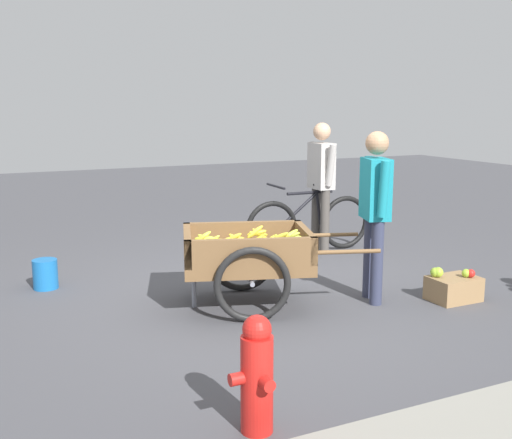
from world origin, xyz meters
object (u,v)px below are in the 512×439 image
object	(u,v)px
fruit_cart	(247,257)
apple_crate	(453,288)
vendor_person	(375,202)
plastic_bucket	(45,274)
cyclist_person	(321,176)
bicycle	(309,224)
fire_hydrant	(257,374)

from	to	relation	value
fruit_cart	apple_crate	xyz separation A→B (m)	(-1.76, 0.68, -0.32)
vendor_person	plastic_bucket	distance (m)	3.23
fruit_cart	cyclist_person	size ratio (longest dim) A/B	1.16
bicycle	cyclist_person	distance (m)	0.59
plastic_bucket	fire_hydrant	bearing A→B (deg)	101.88
vendor_person	apple_crate	bearing A→B (deg)	154.80
bicycle	vendor_person	bearing A→B (deg)	77.17
vendor_person	fruit_cart	bearing A→B (deg)	-18.65
apple_crate	fruit_cart	bearing A→B (deg)	-21.23
bicycle	fire_hydrant	world-z (taller)	bicycle
fruit_cart	fire_hydrant	size ratio (longest dim) A/B	2.70
cyclist_person	plastic_bucket	bearing A→B (deg)	3.20
vendor_person	cyclist_person	distance (m)	1.95
fruit_cart	fire_hydrant	distance (m)	2.17
vendor_person	cyclist_person	world-z (taller)	cyclist_person
apple_crate	bicycle	bearing A→B (deg)	-83.52
fruit_cart	fire_hydrant	world-z (taller)	fruit_cart
fruit_cart	cyclist_person	distance (m)	2.29
fire_hydrant	apple_crate	world-z (taller)	fire_hydrant
apple_crate	plastic_bucket	bearing A→B (deg)	-31.05
bicycle	fruit_cart	bearing A→B (deg)	44.73
fruit_cart	plastic_bucket	bearing A→B (deg)	-40.14
cyclist_person	apple_crate	bearing A→B (deg)	92.52
fruit_cart	plastic_bucket	world-z (taller)	fruit_cart
cyclist_person	bicycle	bearing A→B (deg)	-1.88
cyclist_person	apple_crate	world-z (taller)	cyclist_person
cyclist_person	fire_hydrant	distance (m)	4.35
fruit_cart	vendor_person	xyz separation A→B (m)	(-1.09, 0.37, 0.47)
bicycle	fire_hydrant	distance (m)	4.22
fruit_cart	apple_crate	size ratio (longest dim) A/B	4.10
bicycle	fire_hydrant	bearing A→B (deg)	55.79
fruit_cart	fire_hydrant	xyz separation A→B (m)	(0.86, 1.99, -0.11)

